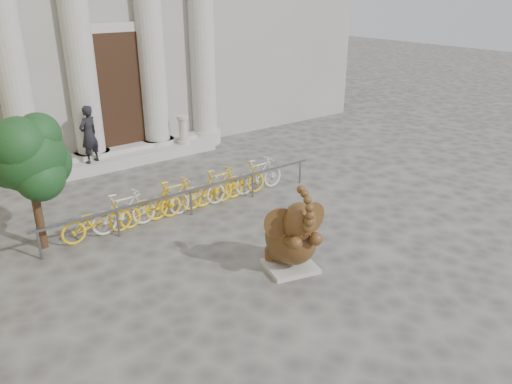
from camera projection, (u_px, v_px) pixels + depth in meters
ground at (326, 281)px, 10.18m from camera, size 80.00×80.00×0.00m
entrance_steps at (132, 156)px, 17.03m from camera, size 6.00×1.20×0.36m
elephant_statue at (292, 238)px, 10.33m from camera, size 1.32×1.60×2.03m
bike_rack at (185, 195)px, 13.10m from camera, size 8.00×0.53×1.00m
tree at (29, 157)px, 10.67m from camera, size 1.80×1.64×3.13m
pedestrian at (89, 134)px, 15.57m from camera, size 0.79×0.68×1.83m
balustrade_post at (183, 131)px, 17.60m from camera, size 0.41×0.41×1.02m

